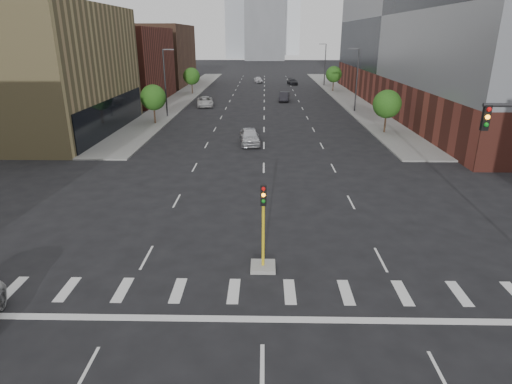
{
  "coord_description": "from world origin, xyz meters",
  "views": [
    {
      "loc": [
        0.01,
        -9.37,
        10.73
      ],
      "look_at": [
        -0.42,
        13.06,
        2.5
      ],
      "focal_mm": 30.0,
      "sensor_mm": 36.0,
      "label": 1
    }
  ],
  "objects_px": {
    "car_near_left": "(250,136)",
    "car_distant": "(258,80)",
    "median_traffic_signal": "(263,251)",
    "car_deep_right": "(292,82)",
    "car_mid_right": "(284,97)",
    "car_far_left": "(205,102)"
  },
  "relations": [
    {
      "from": "car_near_left",
      "to": "car_distant",
      "type": "height_order",
      "value": "car_near_left"
    },
    {
      "from": "median_traffic_signal",
      "to": "car_far_left",
      "type": "distance_m",
      "value": 51.88
    },
    {
      "from": "car_far_left",
      "to": "car_distant",
      "type": "relative_size",
      "value": 1.26
    },
    {
      "from": "car_deep_right",
      "to": "car_mid_right",
      "type": "bearing_deg",
      "value": -104.89
    },
    {
      "from": "car_distant",
      "to": "car_near_left",
      "type": "bearing_deg",
      "value": -99.21
    },
    {
      "from": "car_deep_right",
      "to": "car_distant",
      "type": "xyz_separation_m",
      "value": [
        -7.98,
        3.99,
        0.07
      ]
    },
    {
      "from": "car_near_left",
      "to": "car_far_left",
      "type": "height_order",
      "value": "car_near_left"
    },
    {
      "from": "car_distant",
      "to": "median_traffic_signal",
      "type": "bearing_deg",
      "value": -98.22
    },
    {
      "from": "median_traffic_signal",
      "to": "car_distant",
      "type": "distance_m",
      "value": 87.56
    },
    {
      "from": "car_near_left",
      "to": "median_traffic_signal",
      "type": "bearing_deg",
      "value": -92.89
    },
    {
      "from": "car_far_left",
      "to": "car_distant",
      "type": "height_order",
      "value": "car_far_left"
    },
    {
      "from": "car_near_left",
      "to": "car_distant",
      "type": "bearing_deg",
      "value": 83.73
    },
    {
      "from": "median_traffic_signal",
      "to": "car_mid_right",
      "type": "xyz_separation_m",
      "value": [
        3.47,
        56.96,
        -0.2
      ]
    },
    {
      "from": "car_deep_right",
      "to": "car_near_left",
      "type": "bearing_deg",
      "value": -106.25
    },
    {
      "from": "median_traffic_signal",
      "to": "car_distant",
      "type": "bearing_deg",
      "value": 90.97
    },
    {
      "from": "car_near_left",
      "to": "car_deep_right",
      "type": "relative_size",
      "value": 1.07
    },
    {
      "from": "car_mid_right",
      "to": "car_distant",
      "type": "height_order",
      "value": "car_mid_right"
    },
    {
      "from": "car_distant",
      "to": "car_mid_right",
      "type": "bearing_deg",
      "value": -89.99
    },
    {
      "from": "car_mid_right",
      "to": "car_deep_right",
      "type": "bearing_deg",
      "value": 89.31
    },
    {
      "from": "car_deep_right",
      "to": "car_distant",
      "type": "height_order",
      "value": "car_distant"
    },
    {
      "from": "median_traffic_signal",
      "to": "car_near_left",
      "type": "xyz_separation_m",
      "value": [
        -1.5,
        25.53,
        -0.14
      ]
    },
    {
      "from": "car_mid_right",
      "to": "car_far_left",
      "type": "bearing_deg",
      "value": -149.57
    }
  ]
}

